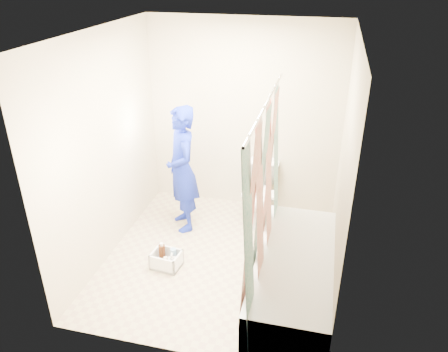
% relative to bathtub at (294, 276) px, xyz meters
% --- Properties ---
extents(floor, '(2.60, 2.60, 0.00)m').
position_rel_bathtub_xyz_m(floor, '(-0.85, 0.43, -0.27)').
color(floor, tan).
rests_on(floor, ground).
extents(ceiling, '(2.40, 2.60, 0.02)m').
position_rel_bathtub_xyz_m(ceiling, '(-0.85, 0.43, 2.13)').
color(ceiling, white).
rests_on(ceiling, wall_back).
extents(wall_back, '(2.40, 0.02, 2.40)m').
position_rel_bathtub_xyz_m(wall_back, '(-0.85, 1.73, 0.93)').
color(wall_back, '#B6AE8C').
rests_on(wall_back, ground).
extents(wall_front, '(2.40, 0.02, 2.40)m').
position_rel_bathtub_xyz_m(wall_front, '(-0.85, -0.88, 0.93)').
color(wall_front, '#B6AE8C').
rests_on(wall_front, ground).
extents(wall_left, '(0.02, 2.60, 2.40)m').
position_rel_bathtub_xyz_m(wall_left, '(-2.05, 0.43, 0.93)').
color(wall_left, '#B6AE8C').
rests_on(wall_left, ground).
extents(wall_right, '(0.02, 2.60, 2.40)m').
position_rel_bathtub_xyz_m(wall_right, '(0.35, 0.43, 0.93)').
color(wall_right, '#B6AE8C').
rests_on(wall_right, ground).
extents(bathtub, '(0.70, 1.75, 0.50)m').
position_rel_bathtub_xyz_m(bathtub, '(0.00, 0.00, 0.00)').
color(bathtub, silver).
rests_on(bathtub, ground).
extents(curtain_rod, '(0.02, 1.90, 0.02)m').
position_rel_bathtub_xyz_m(curtain_rod, '(-0.33, 0.00, 1.68)').
color(curtain_rod, silver).
rests_on(curtain_rod, wall_back).
extents(shower_curtain, '(0.06, 1.75, 1.80)m').
position_rel_bathtub_xyz_m(shower_curtain, '(-0.33, 0.00, 0.75)').
color(shower_curtain, white).
rests_on(shower_curtain, curtain_rod).
extents(toilet, '(0.43, 0.71, 0.70)m').
position_rel_bathtub_xyz_m(toilet, '(-0.55, 1.38, 0.08)').
color(toilet, white).
rests_on(toilet, ground).
extents(tank_lid, '(0.44, 0.21, 0.03)m').
position_rel_bathtub_xyz_m(tank_lid, '(-0.54, 1.27, 0.14)').
color(tank_lid, white).
rests_on(tank_lid, toilet).
extents(tank_internals, '(0.17, 0.06, 0.23)m').
position_rel_bathtub_xyz_m(tank_internals, '(-0.60, 1.56, 0.42)').
color(tank_internals, black).
rests_on(tank_internals, toilet).
extents(plumber, '(0.61, 0.67, 1.53)m').
position_rel_bathtub_xyz_m(plumber, '(-1.42, 0.99, 0.50)').
color(plumber, navy).
rests_on(plumber, ground).
extents(cleaning_caddy, '(0.32, 0.27, 0.23)m').
position_rel_bathtub_xyz_m(cleaning_caddy, '(-1.35, 0.17, -0.18)').
color(cleaning_caddy, white).
rests_on(cleaning_caddy, ground).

